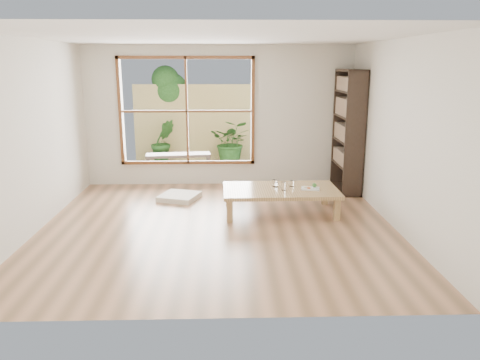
# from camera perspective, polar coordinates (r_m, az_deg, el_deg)

# --- Properties ---
(ground) EXTENTS (5.00, 5.00, 0.00)m
(ground) POSITION_cam_1_polar(r_m,az_deg,el_deg) (6.74, -2.71, -5.63)
(ground) COLOR tan
(ground) RESTS_ON ground
(low_table) EXTENTS (1.78, 1.02, 0.39)m
(low_table) POSITION_cam_1_polar(r_m,az_deg,el_deg) (7.26, 4.94, -1.40)
(low_table) COLOR tan
(low_table) RESTS_ON ground
(floor_cushion) EXTENTS (0.76, 0.76, 0.09)m
(floor_cushion) POSITION_cam_1_polar(r_m,az_deg,el_deg) (8.09, -7.40, -2.02)
(floor_cushion) COLOR silver
(floor_cushion) RESTS_ON ground
(bookshelf) EXTENTS (0.35, 0.97, 2.17)m
(bookshelf) POSITION_cam_1_polar(r_m,az_deg,el_deg) (8.60, 13.05, 5.77)
(bookshelf) COLOR #30211A
(bookshelf) RESTS_ON ground
(glass_tall) EXTENTS (0.07, 0.07, 0.13)m
(glass_tall) POSITION_cam_1_polar(r_m,az_deg,el_deg) (7.16, 5.34, -0.73)
(glass_tall) COLOR silver
(glass_tall) RESTS_ON low_table
(glass_mid) EXTENTS (0.06, 0.06, 0.09)m
(glass_mid) POSITION_cam_1_polar(r_m,az_deg,el_deg) (7.39, 6.33, -0.43)
(glass_mid) COLOR silver
(glass_mid) RESTS_ON low_table
(glass_short) EXTENTS (0.08, 0.08, 0.10)m
(glass_short) POSITION_cam_1_polar(r_m,az_deg,el_deg) (7.38, 4.22, -0.37)
(glass_short) COLOR silver
(glass_short) RESTS_ON low_table
(glass_small) EXTENTS (0.06, 0.06, 0.07)m
(glass_small) POSITION_cam_1_polar(r_m,az_deg,el_deg) (7.32, 4.40, -0.59)
(glass_small) COLOR silver
(glass_small) RESTS_ON low_table
(food_tray) EXTENTS (0.31, 0.25, 0.09)m
(food_tray) POSITION_cam_1_polar(r_m,az_deg,el_deg) (7.28, 8.66, -0.93)
(food_tray) COLOR white
(food_tray) RESTS_ON low_table
(deck) EXTENTS (2.80, 2.00, 0.05)m
(deck) POSITION_cam_1_polar(r_m,az_deg,el_deg) (10.19, -5.77, 1.12)
(deck) COLOR #372F28
(deck) RESTS_ON ground
(garden_bench) EXTENTS (1.36, 0.54, 0.42)m
(garden_bench) POSITION_cam_1_polar(r_m,az_deg,el_deg) (9.80, -7.53, 2.85)
(garden_bench) COLOR #30211A
(garden_bench) RESTS_ON deck
(bamboo_fence) EXTENTS (2.80, 0.06, 1.80)m
(bamboo_fence) POSITION_cam_1_polar(r_m,az_deg,el_deg) (11.01, -5.53, 6.86)
(bamboo_fence) COLOR tan
(bamboo_fence) RESTS_ON ground
(shrub_right) EXTENTS (1.03, 0.93, 1.01)m
(shrub_right) POSITION_cam_1_polar(r_m,az_deg,el_deg) (10.67, -1.02, 4.68)
(shrub_right) COLOR #2D6625
(shrub_right) RESTS_ON deck
(shrub_left) EXTENTS (0.69, 0.63, 1.01)m
(shrub_left) POSITION_cam_1_polar(r_m,az_deg,el_deg) (10.85, -9.36, 4.65)
(shrub_left) COLOR #2D6625
(shrub_left) RESTS_ON deck
(garden_tree) EXTENTS (1.04, 0.85, 2.22)m
(garden_tree) POSITION_cam_1_polar(r_m,az_deg,el_deg) (11.31, -9.00, 10.64)
(garden_tree) COLOR #4C3D2D
(garden_tree) RESTS_ON ground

